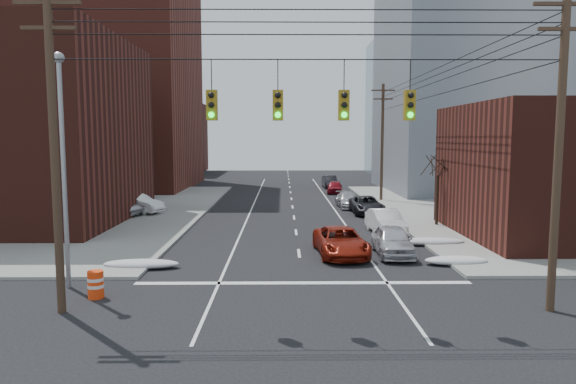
{
  "coord_description": "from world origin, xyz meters",
  "views": [
    {
      "loc": [
        -0.83,
        -14.3,
        6.03
      ],
      "look_at": [
        -0.55,
        14.17,
        3.0
      ],
      "focal_mm": 32.0,
      "sensor_mm": 36.0,
      "label": 1
    }
  ],
  "objects_px": {
    "lot_car_d": "(83,205)",
    "parked_car_b": "(386,222)",
    "parked_car_f": "(330,182)",
    "parked_car_d": "(348,200)",
    "parked_car_c": "(366,205)",
    "lot_car_c": "(57,211)",
    "lot_car_a": "(136,203)",
    "parked_car_e": "(335,187)",
    "construction_barrel": "(96,284)",
    "lot_car_b": "(111,205)",
    "parked_car_a": "(393,241)",
    "red_pickup": "(341,242)"
  },
  "relations": [
    {
      "from": "parked_car_a",
      "to": "construction_barrel",
      "type": "xyz_separation_m",
      "value": [
        -12.69,
        -6.98,
        -0.22
      ]
    },
    {
      "from": "parked_car_f",
      "to": "parked_car_b",
      "type": "bearing_deg",
      "value": -90.04
    },
    {
      "from": "parked_car_c",
      "to": "construction_barrel",
      "type": "xyz_separation_m",
      "value": [
        -13.69,
        -21.37,
        -0.16
      ]
    },
    {
      "from": "parked_car_b",
      "to": "lot_car_d",
      "type": "distance_m",
      "value": 23.02
    },
    {
      "from": "parked_car_d",
      "to": "lot_car_a",
      "type": "height_order",
      "value": "lot_car_a"
    },
    {
      "from": "parked_car_b",
      "to": "lot_car_a",
      "type": "bearing_deg",
      "value": 151.31
    },
    {
      "from": "red_pickup",
      "to": "lot_car_d",
      "type": "height_order",
      "value": "lot_car_d"
    },
    {
      "from": "lot_car_d",
      "to": "parked_car_b",
      "type": "bearing_deg",
      "value": -97.61
    },
    {
      "from": "parked_car_a",
      "to": "parked_car_f",
      "type": "height_order",
      "value": "parked_car_a"
    },
    {
      "from": "parked_car_c",
      "to": "lot_car_c",
      "type": "bearing_deg",
      "value": -172.07
    },
    {
      "from": "parked_car_c",
      "to": "lot_car_a",
      "type": "relative_size",
      "value": 1.1
    },
    {
      "from": "lot_car_a",
      "to": "lot_car_c",
      "type": "height_order",
      "value": "lot_car_a"
    },
    {
      "from": "parked_car_d",
      "to": "lot_car_c",
      "type": "xyz_separation_m",
      "value": [
        -21.87,
        -7.25,
        0.12
      ]
    },
    {
      "from": "parked_car_a",
      "to": "parked_car_d",
      "type": "bearing_deg",
      "value": 91.32
    },
    {
      "from": "red_pickup",
      "to": "lot_car_a",
      "type": "xyz_separation_m",
      "value": [
        -14.45,
        14.0,
        0.19
      ]
    },
    {
      "from": "parked_car_e",
      "to": "lot_car_b",
      "type": "distance_m",
      "value": 24.95
    },
    {
      "from": "parked_car_c",
      "to": "lot_car_c",
      "type": "distance_m",
      "value": 23.16
    },
    {
      "from": "parked_car_b",
      "to": "parked_car_a",
      "type": "bearing_deg",
      "value": -102.02
    },
    {
      "from": "lot_car_c",
      "to": "parked_car_d",
      "type": "bearing_deg",
      "value": -50.26
    },
    {
      "from": "parked_car_f",
      "to": "lot_car_b",
      "type": "distance_m",
      "value": 29.43
    },
    {
      "from": "parked_car_e",
      "to": "parked_car_f",
      "type": "bearing_deg",
      "value": 97.15
    },
    {
      "from": "parked_car_f",
      "to": "parked_car_d",
      "type": "bearing_deg",
      "value": -91.58
    },
    {
      "from": "parked_car_d",
      "to": "lot_car_d",
      "type": "distance_m",
      "value": 21.53
    },
    {
      "from": "red_pickup",
      "to": "parked_car_d",
      "type": "distance_m",
      "value": 18.15
    },
    {
      "from": "lot_car_c",
      "to": "parked_car_a",
      "type": "bearing_deg",
      "value": -94.68
    },
    {
      "from": "parked_car_b",
      "to": "lot_car_c",
      "type": "distance_m",
      "value": 23.19
    },
    {
      "from": "parked_car_f",
      "to": "lot_car_c",
      "type": "xyz_separation_m",
      "value": [
        -21.87,
        -24.99,
        0.04
      ]
    },
    {
      "from": "lot_car_a",
      "to": "red_pickup",
      "type": "bearing_deg",
      "value": -109.14
    },
    {
      "from": "red_pickup",
      "to": "parked_car_e",
      "type": "bearing_deg",
      "value": 80.76
    },
    {
      "from": "parked_car_d",
      "to": "parked_car_e",
      "type": "bearing_deg",
      "value": 87.91
    },
    {
      "from": "parked_car_a",
      "to": "parked_car_e",
      "type": "distance_m",
      "value": 29.49
    },
    {
      "from": "parked_car_b",
      "to": "construction_barrel",
      "type": "bearing_deg",
      "value": -140.66
    },
    {
      "from": "lot_car_b",
      "to": "parked_car_f",
      "type": "bearing_deg",
      "value": -17.1
    },
    {
      "from": "lot_car_d",
      "to": "parked_car_c",
      "type": "bearing_deg",
      "value": -75.87
    },
    {
      "from": "parked_car_b",
      "to": "construction_barrel",
      "type": "height_order",
      "value": "parked_car_b"
    },
    {
      "from": "parked_car_c",
      "to": "parked_car_b",
      "type": "bearing_deg",
      "value": -92.5
    },
    {
      "from": "parked_car_a",
      "to": "lot_car_b",
      "type": "bearing_deg",
      "value": 146.57
    },
    {
      "from": "parked_car_c",
      "to": "parked_car_e",
      "type": "bearing_deg",
      "value": 92.54
    },
    {
      "from": "parked_car_e",
      "to": "lot_car_a",
      "type": "relative_size",
      "value": 0.87
    },
    {
      "from": "lot_car_b",
      "to": "lot_car_d",
      "type": "bearing_deg",
      "value": 106.31
    },
    {
      "from": "parked_car_d",
      "to": "lot_car_d",
      "type": "relative_size",
      "value": 1.02
    },
    {
      "from": "parked_car_e",
      "to": "parked_car_f",
      "type": "relative_size",
      "value": 0.89
    },
    {
      "from": "parked_car_e",
      "to": "lot_car_d",
      "type": "relative_size",
      "value": 0.9
    },
    {
      "from": "red_pickup",
      "to": "parked_car_c",
      "type": "distance_m",
      "value": 14.84
    },
    {
      "from": "parked_car_c",
      "to": "lot_car_d",
      "type": "bearing_deg",
      "value": -178.2
    },
    {
      "from": "parked_car_a",
      "to": "parked_car_d",
      "type": "distance_m",
      "value": 17.96
    },
    {
      "from": "lot_car_d",
      "to": "lot_car_b",
      "type": "bearing_deg",
      "value": -84.96
    },
    {
      "from": "red_pickup",
      "to": "parked_car_c",
      "type": "xyz_separation_m",
      "value": [
        3.66,
        14.38,
        -0.02
      ]
    },
    {
      "from": "lot_car_a",
      "to": "lot_car_b",
      "type": "height_order",
      "value": "lot_car_a"
    },
    {
      "from": "parked_car_d",
      "to": "parked_car_f",
      "type": "distance_m",
      "value": 17.74
    }
  ]
}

